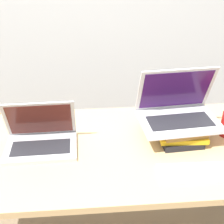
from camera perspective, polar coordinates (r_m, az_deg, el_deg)
desk at (r=1.47m, az=-2.26°, el=-8.68°), size 1.64×0.73×0.72m
laptop_left at (r=1.44m, az=-12.88°, el=-4.63°), size 0.32×0.23×0.22m
book_stack at (r=1.51m, az=12.06°, el=-3.14°), size 0.23×0.26×0.08m
laptop_on_books at (r=1.47m, az=11.92°, el=0.28°), size 0.38×0.28×0.25m
wireless_keyboard at (r=1.32m, az=15.36°, el=-10.61°), size 0.32×0.12×0.01m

